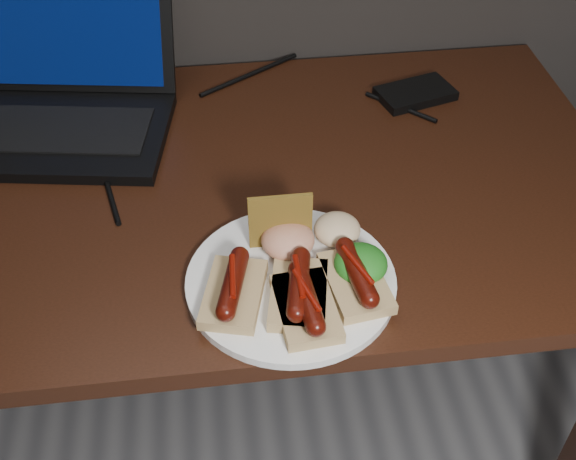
# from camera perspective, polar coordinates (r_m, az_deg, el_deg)

# --- Properties ---
(desk) EXTENTS (1.40, 0.70, 0.75)m
(desk) POSITION_cam_1_polar(r_m,az_deg,el_deg) (1.17, -8.93, 0.08)
(desk) COLOR black
(desk) RESTS_ON ground
(laptop) EXTENTS (0.42, 0.38, 0.25)m
(laptop) POSITION_cam_1_polar(r_m,az_deg,el_deg) (1.27, -17.98, 10.50)
(laptop) COLOR black
(laptop) RESTS_ON desk
(hard_drive) EXTENTS (0.15, 0.11, 0.02)m
(hard_drive) POSITION_cam_1_polar(r_m,az_deg,el_deg) (1.31, 10.02, 10.58)
(hard_drive) COLOR black
(hard_drive) RESTS_ON desk
(desk_cables) EXTENTS (0.98, 0.44, 0.01)m
(desk_cables) POSITION_cam_1_polar(r_m,az_deg,el_deg) (1.23, -11.15, 7.88)
(desk_cables) COLOR black
(desk_cables) RESTS_ON desk
(plate) EXTENTS (0.34, 0.34, 0.01)m
(plate) POSITION_cam_1_polar(r_m,az_deg,el_deg) (0.94, 0.23, -4.08)
(plate) COLOR white
(plate) RESTS_ON desk
(bread_sausage_left) EXTENTS (0.10, 0.13, 0.04)m
(bread_sausage_left) POSITION_cam_1_polar(r_m,az_deg,el_deg) (0.91, -4.34, -4.69)
(bread_sausage_left) COLOR tan
(bread_sausage_left) RESTS_ON plate
(bread_sausage_center) EXTENTS (0.09, 0.13, 0.04)m
(bread_sausage_center) POSITION_cam_1_polar(r_m,az_deg,el_deg) (0.90, 0.84, -4.74)
(bread_sausage_center) COLOR tan
(bread_sausage_center) RESTS_ON plate
(bread_sausage_right) EXTENTS (0.09, 0.12, 0.04)m
(bread_sausage_right) POSITION_cam_1_polar(r_m,az_deg,el_deg) (0.92, 5.40, -3.80)
(bread_sausage_right) COLOR tan
(bread_sausage_right) RESTS_ON plate
(bread_sausage_extra) EXTENTS (0.08, 0.12, 0.04)m
(bread_sausage_extra) POSITION_cam_1_polar(r_m,az_deg,el_deg) (0.89, 1.45, -5.81)
(bread_sausage_extra) COLOR tan
(bread_sausage_extra) RESTS_ON plate
(crispbread) EXTENTS (0.09, 0.01, 0.08)m
(crispbread) POSITION_cam_1_polar(r_m,az_deg,el_deg) (0.96, -0.61, 0.73)
(crispbread) COLOR olive
(crispbread) RESTS_ON plate
(salad_greens) EXTENTS (0.07, 0.07, 0.04)m
(salad_greens) POSITION_cam_1_polar(r_m,az_deg,el_deg) (0.94, 5.77, -2.65)
(salad_greens) COLOR #1B5811
(salad_greens) RESTS_ON plate
(salsa_mound) EXTENTS (0.07, 0.07, 0.04)m
(salsa_mound) POSITION_cam_1_polar(r_m,az_deg,el_deg) (0.96, -0.01, -0.78)
(salsa_mound) COLOR #A01210
(salsa_mound) RESTS_ON plate
(coleslaw_mound) EXTENTS (0.06, 0.06, 0.04)m
(coleslaw_mound) POSITION_cam_1_polar(r_m,az_deg,el_deg) (0.98, 3.91, 0.06)
(coleslaw_mound) COLOR beige
(coleslaw_mound) RESTS_ON plate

